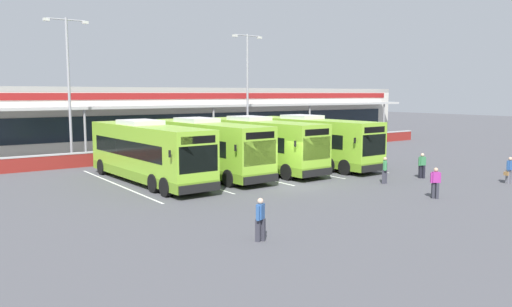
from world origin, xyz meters
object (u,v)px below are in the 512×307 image
at_px(coach_bus_right_centre, 310,142).
at_px(lamp_post_centre, 247,84).
at_px(coach_bus_leftmost, 148,153).
at_px(coach_bus_left_centre, 205,148).
at_px(lamp_post_west, 69,82).
at_px(pedestrian_approaching_bus, 260,218).
at_px(pedestrian_near_bin, 385,169).
at_px(pedestrian_with_handbag, 509,170).
at_px(coach_bus_centre, 257,145).
at_px(pedestrian_child, 435,182).
at_px(pedestrian_in_dark_coat, 422,165).

bearing_deg(coach_bus_right_centre, lamp_post_centre, 78.80).
xyz_separation_m(coach_bus_leftmost, coach_bus_left_centre, (4.19, 0.38, 0.00)).
bearing_deg(lamp_post_centre, lamp_post_west, -177.40).
bearing_deg(coach_bus_leftmost, lamp_post_centre, 36.85).
bearing_deg(pedestrian_approaching_bus, lamp_post_west, 89.97).
bearing_deg(pedestrian_approaching_bus, lamp_post_centre, 56.47).
relative_size(coach_bus_leftmost, lamp_post_west, 1.11).
height_order(pedestrian_near_bin, lamp_post_centre, lamp_post_centre).
distance_m(pedestrian_with_handbag, lamp_post_centre, 25.18).
distance_m(coach_bus_centre, lamp_post_centre, 13.76).
bearing_deg(pedestrian_near_bin, coach_bus_centre, 108.45).
height_order(coach_bus_right_centre, pedestrian_approaching_bus, coach_bus_right_centre).
distance_m(coach_bus_centre, pedestrian_child, 13.57).
distance_m(pedestrian_near_bin, lamp_post_west, 23.98).
xyz_separation_m(coach_bus_right_centre, pedestrian_with_handbag, (4.69, -12.71, -0.93)).
relative_size(coach_bus_right_centre, pedestrian_near_bin, 7.55).
bearing_deg(coach_bus_left_centre, pedestrian_near_bin, -51.49).
relative_size(coach_bus_left_centre, lamp_post_centre, 1.11).
height_order(pedestrian_with_handbag, lamp_post_west, lamp_post_west).
distance_m(coach_bus_left_centre, pedestrian_near_bin, 11.68).
relative_size(coach_bus_leftmost, pedestrian_with_handbag, 7.55).
xyz_separation_m(pedestrian_with_handbag, lamp_post_centre, (-2.36, 24.48, 5.43)).
xyz_separation_m(pedestrian_near_bin, lamp_post_west, (-13.08, 19.36, 5.42)).
height_order(coach_bus_right_centre, pedestrian_with_handbag, coach_bus_right_centre).
xyz_separation_m(coach_bus_leftmost, pedestrian_in_dark_coat, (14.91, -8.82, -0.91)).
bearing_deg(coach_bus_leftmost, pedestrian_approaching_bus, -96.72).
distance_m(coach_bus_leftmost, lamp_post_centre, 19.51).
relative_size(lamp_post_west, lamp_post_centre, 1.00).
xyz_separation_m(lamp_post_west, lamp_post_centre, (16.83, 0.76, 0.00)).
height_order(coach_bus_leftmost, lamp_post_centre, lamp_post_centre).
bearing_deg(coach_bus_left_centre, coach_bus_right_centre, -5.00).
relative_size(coach_bus_right_centre, pedestrian_with_handbag, 7.55).
height_order(coach_bus_right_centre, lamp_post_west, lamp_post_west).
xyz_separation_m(pedestrian_near_bin, lamp_post_centre, (3.76, 20.12, 5.42)).
bearing_deg(pedestrian_in_dark_coat, coach_bus_right_centre, 103.65).
height_order(pedestrian_in_dark_coat, lamp_post_centre, lamp_post_centre).
xyz_separation_m(coach_bus_leftmost, pedestrian_child, (10.16, -13.14, -0.91)).
xyz_separation_m(coach_bus_left_centre, pedestrian_child, (5.97, -13.52, -0.91)).
height_order(pedestrian_with_handbag, pedestrian_in_dark_coat, same).
xyz_separation_m(coach_bus_left_centre, lamp_post_centre, (11.00, 11.01, 4.50)).
relative_size(coach_bus_centre, pedestrian_near_bin, 7.55).
relative_size(pedestrian_in_dark_coat, lamp_post_centre, 0.15).
relative_size(coach_bus_centre, pedestrian_in_dark_coat, 7.55).
relative_size(coach_bus_centre, coach_bus_right_centre, 1.00).
bearing_deg(pedestrian_with_handbag, lamp_post_centre, 95.52).
bearing_deg(coach_bus_right_centre, pedestrian_with_handbag, -69.73).
bearing_deg(pedestrian_child, coach_bus_leftmost, 127.70).
bearing_deg(pedestrian_approaching_bus, pedestrian_with_handbag, 2.82).
xyz_separation_m(pedestrian_with_handbag, pedestrian_approaching_bus, (-19.21, -0.95, 0.02)).
bearing_deg(lamp_post_centre, pedestrian_near_bin, -100.58).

